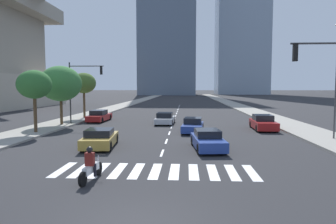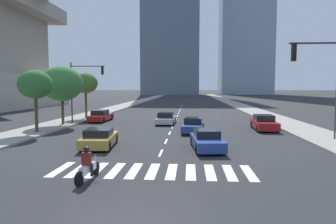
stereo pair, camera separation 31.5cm
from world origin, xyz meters
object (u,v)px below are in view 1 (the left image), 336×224
Objects in this scene: sedan_red_3 at (263,123)px; street_tree_nearest at (34,85)px; sedan_red_2 at (99,116)px; street_tree_third at (84,83)px; traffic_signal_far at (82,82)px; sedan_blue_4 at (208,140)px; sedan_gold_5 at (100,139)px; sedan_blue_1 at (193,126)px; street_tree_second at (61,84)px; motorcycle_lead at (91,167)px; sedan_silver_0 at (165,119)px.

sedan_red_3 is 0.85× the size of street_tree_nearest.
street_tree_third reaches higher than sedan_red_2.
sedan_red_3 is at bearing -10.09° from traffic_signal_far.
sedan_blue_4 is 18.18m from traffic_signal_far.
sedan_blue_4 is 7.09m from sedan_gold_5.
street_tree_nearest is at bearing 165.91° from sedan_red_2.
street_tree_second reaches higher than sedan_blue_1.
street_tree_second is at bearing 148.73° from sedan_red_2.
sedan_blue_1 is at bearing -72.26° from sedan_red_3.
sedan_gold_5 is at bearing -37.30° from street_tree_nearest.
street_tree_third is at bearing 106.57° from traffic_signal_far.
traffic_signal_far is (-18.33, 3.26, 3.86)m from sedan_red_3.
motorcycle_lead is at bearing -70.75° from street_tree_third.
traffic_signal_far is at bearing -140.91° from sedan_blue_4.
traffic_signal_far is at bearing -98.38° from sedan_red_3.
traffic_signal_far is 7.11m from street_tree_nearest.
traffic_signal_far is at bearing 41.31° from street_tree_second.
street_tree_third is at bearing -147.85° from sedan_blue_4.
street_tree_third is at bearing 67.26° from sedan_silver_0.
street_tree_third is (-10.55, 4.94, 3.89)m from sedan_silver_0.
traffic_signal_far is (-1.06, -2.73, 3.89)m from sedan_red_2.
sedan_gold_5 is at bearing -66.15° from traffic_signal_far.
street_tree_third is at bearing -123.41° from sedan_blue_1.
sedan_silver_0 is 11.40m from street_tree_second.
street_tree_nearest is at bearing -77.22° from sedan_blue_1.
motorcycle_lead is 21.16m from traffic_signal_far.
sedan_blue_1 reaches higher than sedan_blue_4.
sedan_red_2 is 18.29m from sedan_red_3.
sedan_gold_5 is 0.78× the size of street_tree_third.
sedan_red_2 is at bearing 11.28° from sedan_gold_5.
sedan_red_2 is at bearing -148.95° from sedan_blue_4.
street_tree_nearest is 0.88× the size of street_tree_second.
street_tree_second reaches higher than street_tree_nearest.
motorcycle_lead is 15.81m from street_tree_nearest.
traffic_signal_far is at bearing -73.43° from street_tree_third.
sedan_gold_5 is 13.52m from street_tree_second.
sedan_red_3 is (6.59, 1.89, 0.05)m from sedan_blue_1.
traffic_signal_far is 1.23× the size of street_tree_nearest.
motorcycle_lead is at bearing -69.99° from traffic_signal_far.
sedan_blue_1 is 14.00m from street_tree_nearest.
sedan_blue_1 is 0.73× the size of street_tree_second.
traffic_signal_far reaches higher than street_tree_second.
traffic_signal_far reaches higher than sedan_red_2.
motorcycle_lead reaches higher than sedan_red_2.
sedan_red_2 is at bearing 74.18° from street_tree_nearest.
motorcycle_lead is at bearing 177.38° from sedan_silver_0.
sedan_silver_0 is at bearing -170.38° from sedan_blue_4.
sedan_gold_5 is at bearing -162.00° from sedan_red_2.
street_tree_nearest is at bearing -117.58° from sedan_blue_4.
street_tree_second is at bearing -93.40° from sedan_red_3.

